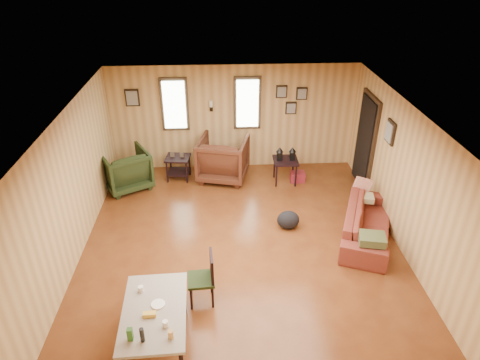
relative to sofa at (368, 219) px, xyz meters
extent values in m
cube|color=brown|center=(-2.26, -0.06, -0.39)|extent=(5.50, 6.00, 0.02)
cube|color=#997C5B|center=(-2.26, -0.06, 2.03)|extent=(5.50, 6.00, 0.02)
cube|color=tan|center=(-2.26, 2.95, 0.82)|extent=(5.50, 0.02, 2.40)
cube|color=tan|center=(-2.26, -3.07, 0.82)|extent=(5.50, 0.02, 2.40)
cube|color=tan|center=(-5.02, -0.06, 0.82)|extent=(0.02, 6.00, 2.40)
cube|color=tan|center=(0.50, -0.06, 0.82)|extent=(0.02, 6.00, 2.40)
cube|color=black|center=(-3.56, 2.91, 1.17)|extent=(0.60, 0.05, 1.20)
cube|color=#E0F2D1|center=(-3.56, 2.87, 1.17)|extent=(0.48, 0.04, 1.06)
cube|color=black|center=(-1.96, 2.91, 1.17)|extent=(0.60, 0.05, 1.20)
cube|color=#E0F2D1|center=(-1.96, 2.87, 1.17)|extent=(0.48, 0.04, 1.06)
cube|color=black|center=(-2.76, 2.89, 1.07)|extent=(0.07, 0.05, 0.12)
cylinder|color=silver|center=(-2.76, 2.83, 1.20)|extent=(0.07, 0.07, 0.14)
cube|color=black|center=(0.46, 1.89, 0.62)|extent=(0.06, 1.00, 2.05)
cube|color=black|center=(0.42, 1.89, 0.62)|extent=(0.04, 0.82, 1.90)
cube|color=black|center=(-1.21, 2.91, 1.42)|extent=(0.24, 0.04, 0.28)
cube|color=#9E998C|center=(-1.21, 2.88, 1.42)|extent=(0.19, 0.02, 0.22)
cube|color=black|center=(-0.76, 2.91, 1.37)|extent=(0.24, 0.04, 0.28)
cube|color=#9E998C|center=(-0.76, 2.88, 1.37)|extent=(0.19, 0.02, 0.22)
cube|color=black|center=(-0.98, 2.91, 1.04)|extent=(0.24, 0.04, 0.28)
cube|color=#9E998C|center=(-0.98, 2.88, 1.04)|extent=(0.19, 0.02, 0.22)
cube|color=black|center=(-4.46, 2.91, 1.34)|extent=(0.30, 0.04, 0.38)
cube|color=#9E998C|center=(-4.46, 2.88, 1.34)|extent=(0.24, 0.02, 0.31)
cube|color=black|center=(0.46, 0.79, 1.32)|extent=(0.04, 0.34, 0.42)
cube|color=#9E998C|center=(0.43, 0.79, 1.32)|extent=(0.02, 0.27, 0.34)
imported|color=maroon|center=(0.00, 0.00, 0.00)|extent=(1.25, 2.04, 0.77)
imported|color=#492416|center=(-2.53, 2.35, 0.14)|extent=(1.22, 1.18, 1.06)
imported|color=#222E15|center=(-4.61, 2.04, 0.09)|extent=(1.21, 1.19, 0.94)
cube|color=black|center=(-3.53, 2.36, 0.13)|extent=(0.57, 0.53, 0.04)
cube|color=black|center=(-3.53, 2.36, -0.21)|extent=(0.52, 0.48, 0.03)
cylinder|color=black|center=(-3.76, 2.20, -0.13)|extent=(0.04, 0.04, 0.51)
cylinder|color=black|center=(-3.33, 2.14, -0.13)|extent=(0.04, 0.04, 0.51)
cylinder|color=black|center=(-3.72, 2.57, -0.13)|extent=(0.04, 0.04, 0.51)
cylinder|color=black|center=(-3.29, 2.52, -0.13)|extent=(0.04, 0.04, 0.51)
cube|color=#453A2E|center=(-3.64, 2.37, 0.21)|extent=(0.10, 0.03, 0.12)
cube|color=#453A2E|center=(-3.43, 2.35, 0.21)|extent=(0.09, 0.03, 0.11)
cube|color=black|center=(-1.18, 2.08, 0.14)|extent=(0.54, 0.54, 0.04)
cylinder|color=black|center=(-1.39, 1.88, -0.12)|extent=(0.04, 0.04, 0.53)
cylinder|color=black|center=(-0.97, 1.87, -0.12)|extent=(0.04, 0.04, 0.53)
cylinder|color=black|center=(-1.38, 2.30, -0.12)|extent=(0.04, 0.04, 0.53)
cylinder|color=black|center=(-0.96, 2.29, -0.12)|extent=(0.04, 0.04, 0.53)
cube|color=black|center=(-1.31, 2.09, 0.26)|extent=(0.12, 0.12, 0.19)
cone|color=black|center=(-1.31, 2.09, 0.40)|extent=(0.16, 0.16, 0.11)
cube|color=black|center=(-1.04, 2.08, 0.26)|extent=(0.12, 0.12, 0.19)
cone|color=black|center=(-1.04, 2.08, 0.40)|extent=(0.16, 0.16, 0.11)
cube|color=maroon|center=(-0.89, 2.09, -0.27)|extent=(0.32, 0.23, 0.23)
ellipsoid|color=black|center=(-1.37, 0.34, -0.21)|extent=(0.47, 0.39, 0.36)
cube|color=#454E2B|center=(-0.18, -0.71, 0.10)|extent=(0.48, 0.41, 0.14)
cube|color=red|center=(0.12, 0.83, 0.19)|extent=(0.38, 0.17, 0.37)
cube|color=gray|center=(0.08, 0.57, 0.09)|extent=(0.40, 0.34, 0.10)
cube|color=gray|center=(-3.47, -2.24, 0.27)|extent=(0.85, 1.36, 0.04)
cylinder|color=black|center=(-3.83, -1.68, -0.07)|extent=(0.06, 0.06, 0.64)
cylinder|color=black|center=(-3.16, -1.66, -0.07)|extent=(0.06, 0.06, 0.64)
cylinder|color=white|center=(-3.30, -2.50, 0.33)|extent=(0.07, 0.07, 0.08)
cylinder|color=white|center=(-3.68, -1.90, 0.33)|extent=(0.07, 0.07, 0.08)
cube|color=#295C21|center=(-3.68, -2.68, 0.37)|extent=(0.06, 0.06, 0.17)
cylinder|color=black|center=(-3.54, -2.71, 0.39)|extent=(0.06, 0.06, 0.19)
cylinder|color=tan|center=(-3.22, -2.67, 0.34)|extent=(0.07, 0.07, 0.11)
cylinder|color=white|center=(-3.43, -2.15, 0.30)|extent=(0.18, 0.18, 0.02)
cube|color=gold|center=(-3.51, -2.33, 0.32)|extent=(0.16, 0.08, 0.05)
cube|color=#222E15|center=(-2.92, -1.43, 0.03)|extent=(0.41, 0.41, 0.05)
cube|color=black|center=(-2.76, -1.41, 0.25)|extent=(0.06, 0.37, 0.42)
cylinder|color=black|center=(-3.07, -1.59, -0.18)|extent=(0.04, 0.04, 0.40)
cylinder|color=black|center=(-2.76, -1.57, -0.18)|extent=(0.04, 0.04, 0.40)
cylinder|color=black|center=(-3.09, -1.28, -0.18)|extent=(0.04, 0.04, 0.40)
cylinder|color=black|center=(-2.78, -1.26, -0.18)|extent=(0.04, 0.04, 0.40)
camera|label=1|loc=(-2.61, -6.13, 4.30)|focal=32.00mm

